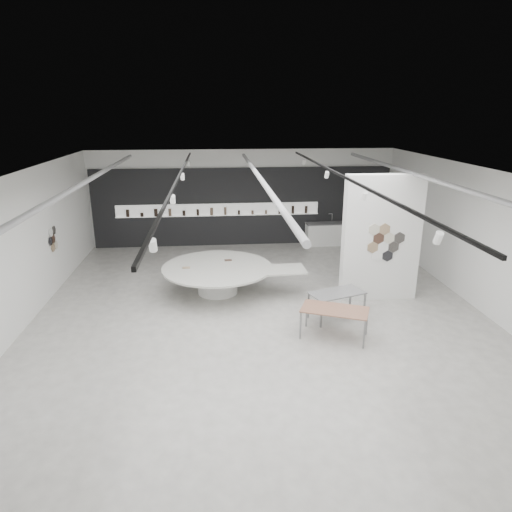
{
  "coord_description": "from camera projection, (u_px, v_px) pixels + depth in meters",
  "views": [
    {
      "loc": [
        -1.16,
        -10.98,
        5.26
      ],
      "look_at": [
        -0.03,
        1.2,
        1.32
      ],
      "focal_mm": 32.0,
      "sensor_mm": 36.0,
      "label": 1
    }
  ],
  "objects": [
    {
      "name": "sample_table_stone",
      "position": [
        337.0,
        295.0,
        11.87
      ],
      "size": [
        1.57,
        1.13,
        0.73
      ],
      "rotation": [
        0.0,
        0.0,
        0.33
      ],
      "color": "slate",
      "rests_on": "ground"
    },
    {
      "name": "room",
      "position": [
        258.0,
        242.0,
        11.47
      ],
      "size": [
        12.02,
        14.02,
        3.82
      ],
      "color": "#BAB7B0",
      "rests_on": "ground"
    },
    {
      "name": "back_wall_display",
      "position": [
        241.0,
        207.0,
        18.21
      ],
      "size": [
        11.8,
        0.27,
        3.1
      ],
      "color": "black",
      "rests_on": "ground"
    },
    {
      "name": "partition_column",
      "position": [
        381.0,
        238.0,
        12.82
      ],
      "size": [
        2.2,
        0.38,
        3.6
      ],
      "color": "white",
      "rests_on": "ground"
    },
    {
      "name": "kitchen_counter",
      "position": [
        325.0,
        234.0,
        18.47
      ],
      "size": [
        1.62,
        0.69,
        1.26
      ],
      "rotation": [
        0.0,
        0.0,
        0.04
      ],
      "color": "white",
      "rests_on": "ground"
    },
    {
      "name": "display_island",
      "position": [
        220.0,
        276.0,
        13.57
      ],
      "size": [
        4.27,
        3.39,
        0.84
      ],
      "rotation": [
        0.0,
        0.0,
        0.04
      ],
      "color": "white",
      "rests_on": "ground"
    },
    {
      "name": "sample_table_wood",
      "position": [
        335.0,
        311.0,
        10.85
      ],
      "size": [
        1.75,
        1.34,
        0.73
      ],
      "rotation": [
        0.0,
        0.0,
        -0.4
      ],
      "color": "#8C5E48",
      "rests_on": "ground"
    }
  ]
}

